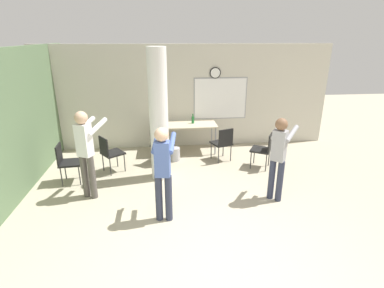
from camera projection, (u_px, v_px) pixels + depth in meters
The scene contains 15 objects.
ground_plane at pixel (220, 273), 4.00m from camera, with size 24.00×24.00×0.00m, color #ADA389.
wall_left_accent at pixel (10, 127), 5.51m from camera, with size 0.12×7.00×2.80m.
wall_back at pixel (187, 97), 8.25m from camera, with size 8.00×0.15×2.80m.
support_pillar at pixel (159, 116), 6.26m from camera, with size 0.39×0.39×2.80m.
folding_table at pixel (184, 126), 7.95m from camera, with size 1.74×0.69×0.78m.
bottle_on_table at pixel (193, 120), 8.00m from camera, with size 0.07×0.07×0.26m.
waste_bin at pixel (175, 154), 7.57m from camera, with size 0.24×0.24×0.34m.
chair_table_right at pixel (223, 142), 7.43m from camera, with size 0.57×0.57×0.87m.
chair_mid_room at pixel (264, 148), 7.03m from camera, with size 0.60×0.60×0.87m.
chair_near_pillar at pixel (110, 151), 6.81m from camera, with size 0.61×0.61×0.87m.
chair_table_left at pixel (161, 143), 7.31m from camera, with size 0.61×0.61×0.87m.
chair_by_left_wall at pixel (67, 160), 6.32m from camera, with size 0.47×0.47×0.87m.
person_playing_side at pixel (279, 153), 5.51m from camera, with size 0.61×0.64×1.62m.
person_watching_back at pixel (86, 148), 5.59m from camera, with size 0.57×0.70×1.73m.
person_playing_front at pixel (163, 167), 4.87m from camera, with size 0.43×0.67×1.66m.
Camera 1 is at (-0.70, -3.11, 2.99)m, focal length 28.00 mm.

